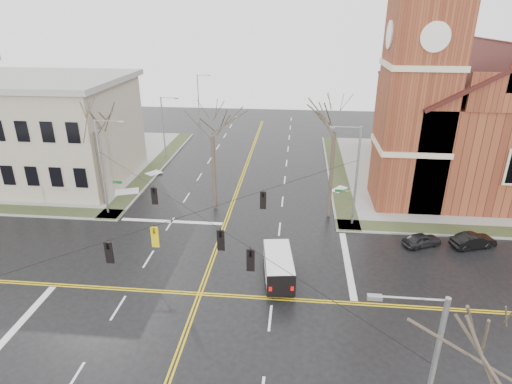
# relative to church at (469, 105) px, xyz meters

# --- Properties ---
(ground) EXTENTS (120.00, 120.00, 0.00)m
(ground) POSITION_rel_church_xyz_m (-24.76, -24.78, -8.43)
(ground) COLOR black
(ground) RESTS_ON ground
(sidewalks) EXTENTS (80.00, 80.00, 0.17)m
(sidewalks) POSITION_rel_church_xyz_m (-24.76, -24.78, -8.36)
(sidewalks) COLOR gray
(sidewalks) RESTS_ON ground
(road_markings) EXTENTS (100.00, 100.00, 0.01)m
(road_markings) POSITION_rel_church_xyz_m (-24.76, -24.78, -8.43)
(road_markings) COLOR gold
(road_markings) RESTS_ON ground
(church) EXTENTS (24.28, 27.48, 27.50)m
(church) POSITION_rel_church_xyz_m (0.00, 0.00, 0.00)
(church) COLOR maroon
(church) RESTS_ON ground
(civic_building_a) EXTENTS (18.00, 14.00, 11.00)m
(civic_building_a) POSITION_rel_church_xyz_m (-46.76, -4.78, -2.93)
(civic_building_a) COLOR gray
(civic_building_a) RESTS_ON ground
(signal_pole_ne) EXTENTS (2.75, 0.22, 9.00)m
(signal_pole_ne) POSITION_rel_church_xyz_m (-13.44, -13.28, -3.48)
(signal_pole_ne) COLOR gray
(signal_pole_ne) RESTS_ON ground
(signal_pole_nw) EXTENTS (2.75, 0.22, 9.00)m
(signal_pole_nw) POSITION_rel_church_xyz_m (-36.09, -13.28, -3.48)
(signal_pole_nw) COLOR gray
(signal_pole_nw) RESTS_ON ground
(span_wires) EXTENTS (23.02, 23.02, 0.03)m
(span_wires) POSITION_rel_church_xyz_m (-24.76, -24.78, -2.23)
(span_wires) COLOR black
(span_wires) RESTS_ON ground
(traffic_signals) EXTENTS (8.21, 8.26, 1.30)m
(traffic_signals) POSITION_rel_church_xyz_m (-24.76, -25.45, -2.98)
(traffic_signals) COLOR black
(traffic_signals) RESTS_ON ground
(streetlight_north_a) EXTENTS (2.30, 0.20, 8.00)m
(streetlight_north_a) POSITION_rel_church_xyz_m (-35.42, 3.22, -3.97)
(streetlight_north_a) COLOR gray
(streetlight_north_a) RESTS_ON ground
(streetlight_north_b) EXTENTS (2.30, 0.20, 8.00)m
(streetlight_north_b) POSITION_rel_church_xyz_m (-35.42, 23.22, -3.97)
(streetlight_north_b) COLOR gray
(streetlight_north_b) RESTS_ON ground
(cargo_van) EXTENTS (2.58, 5.22, 1.90)m
(cargo_van) POSITION_rel_church_xyz_m (-19.52, -22.23, -7.31)
(cargo_van) COLOR white
(cargo_van) RESTS_ON ground
(parked_car_a) EXTENTS (3.51, 2.51, 1.11)m
(parked_car_a) POSITION_rel_church_xyz_m (-7.96, -16.52, -7.88)
(parked_car_a) COLOR black
(parked_car_a) RESTS_ON ground
(parked_car_b) EXTENTS (3.90, 2.40, 1.21)m
(parked_car_b) POSITION_rel_church_xyz_m (-3.83, -16.33, -7.83)
(parked_car_b) COLOR black
(parked_car_b) RESTS_ON ground
(tree_nw_far) EXTENTS (4.00, 4.00, 10.93)m
(tree_nw_far) POSITION_rel_church_xyz_m (-37.41, -11.32, -0.51)
(tree_nw_far) COLOR #3E3227
(tree_nw_far) RESTS_ON ground
(tree_nw_near) EXTENTS (4.00, 4.00, 10.67)m
(tree_nw_near) POSITION_rel_church_xyz_m (-26.29, -10.99, -0.70)
(tree_nw_near) COLOR #3E3227
(tree_nw_near) RESTS_ON ground
(tree_ne) EXTENTS (4.00, 4.00, 12.14)m
(tree_ne) POSITION_rel_church_xyz_m (-15.31, -11.74, 0.34)
(tree_ne) COLOR #3E3227
(tree_ne) RESTS_ON ground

